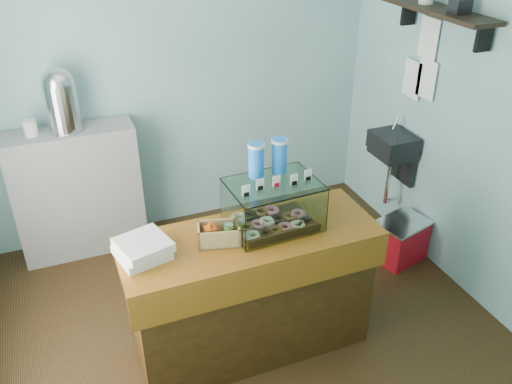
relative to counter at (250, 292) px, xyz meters
name	(u,v)px	position (x,y,z in m)	size (l,w,h in m)	color
ground	(238,319)	(0.00, 0.25, -0.46)	(3.50, 3.50, 0.00)	black
room_shell	(237,94)	(0.03, 0.26, 1.25)	(3.54, 3.04, 2.82)	#74A2A9
counter	(250,292)	(0.00, 0.00, 0.00)	(1.60, 0.60, 0.90)	#40280C
back_shelf	(78,192)	(-0.90, 1.57, 0.09)	(1.00, 0.32, 1.10)	gray
display_case	(271,201)	(0.17, 0.08, 0.60)	(0.56, 0.42, 0.52)	black
condiment_crate	(218,234)	(-0.20, 0.00, 0.50)	(0.28, 0.21, 0.16)	tan
pastry_boxes	(143,249)	(-0.64, 0.03, 0.50)	(0.34, 0.34, 0.11)	silver
coffee_urn	(61,98)	(-0.90, 1.58, 0.90)	(0.27, 0.27, 0.50)	silver
red_cooler	(400,240)	(1.51, 0.44, -0.28)	(0.48, 0.41, 0.36)	red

